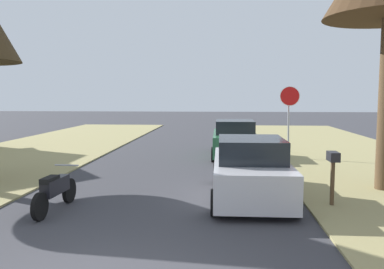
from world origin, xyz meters
name	(u,v)px	position (x,y,z in m)	size (l,w,h in m)	color
stop_sign_far	(289,106)	(4.35, 11.95, 2.19)	(0.81, 0.38, 2.96)	#9EA0A5
parked_sedan_silver	(250,170)	(2.32, 5.38, 0.72)	(1.96, 4.41, 1.57)	#BCBCC1
parked_sedan_green	(234,140)	(2.13, 12.54, 0.72)	(1.96, 4.41, 1.57)	#28663D
parked_motorcycle	(55,190)	(-2.20, 3.87, 0.48)	(0.60, 2.05, 0.97)	black
curbside_mailbox	(333,163)	(4.21, 4.70, 1.06)	(0.22, 0.44, 1.27)	brown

